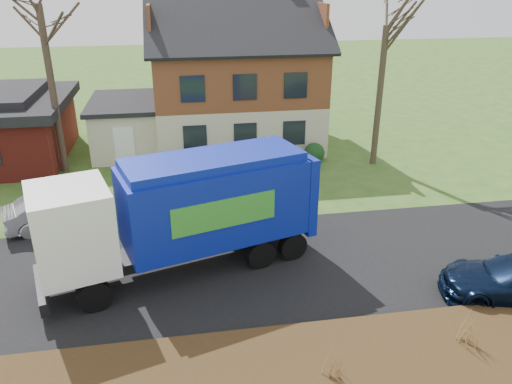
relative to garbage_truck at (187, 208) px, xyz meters
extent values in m
plane|color=#2D521B|center=(1.35, -0.32, -2.24)|extent=(120.00, 120.00, 0.00)
cube|color=black|center=(1.35, -0.32, -2.23)|extent=(80.00, 7.00, 0.02)
cube|color=black|center=(1.35, -5.62, -2.09)|extent=(80.00, 3.50, 0.30)
cube|color=beige|center=(3.35, 13.68, -0.89)|extent=(9.00, 7.50, 2.70)
cube|color=#582819|center=(3.35, 13.68, 1.86)|extent=(9.00, 7.50, 2.80)
cube|color=beige|center=(-2.85, 13.18, -0.94)|extent=(3.50, 5.50, 2.60)
cube|color=black|center=(-2.85, 13.18, 0.48)|extent=(3.90, 5.90, 0.24)
cylinder|color=black|center=(-2.89, -1.91, -1.74)|extent=(1.05, 0.61, 1.00)
cylinder|color=black|center=(-3.46, 0.02, -1.74)|extent=(1.05, 0.61, 1.00)
cylinder|color=black|center=(2.35, -0.35, -1.74)|extent=(1.05, 0.61, 1.00)
cylinder|color=black|center=(1.78, 1.58, -1.74)|extent=(1.05, 0.61, 1.00)
cylinder|color=black|center=(3.55, 0.00, -1.74)|extent=(1.05, 0.61, 1.00)
cylinder|color=black|center=(2.98, 1.93, -1.74)|extent=(1.05, 0.61, 1.00)
cube|color=black|center=(0.04, 0.01, -1.42)|extent=(8.23, 3.45, 0.34)
cube|color=white|center=(-3.40, -1.01, 0.06)|extent=(2.80, 2.93, 2.59)
cube|color=black|center=(-4.41, -1.31, 0.21)|extent=(0.67, 2.04, 0.86)
cube|color=black|center=(-4.51, -1.34, -1.71)|extent=(0.91, 2.37, 0.43)
cube|color=#0C1D95|center=(0.92, 0.27, 0.06)|extent=(6.47, 4.01, 2.59)
cube|color=#0C1D95|center=(0.92, 0.27, 1.50)|extent=(6.12, 3.66, 0.29)
cube|color=#0C1D95|center=(3.91, 1.16, -0.03)|extent=(1.02, 2.44, 2.78)
cube|color=#358E2E|center=(1.13, -0.94, 0.16)|extent=(3.32, 1.02, 0.96)
cube|color=#358E2E|center=(0.43, 1.40, 0.16)|extent=(3.32, 1.02, 0.96)
imported|color=#ADAFB5|center=(-4.97, 4.04, -1.57)|extent=(4.31, 2.70, 1.34)
cylinder|color=#423227|center=(-5.85, 10.17, 1.76)|extent=(0.33, 0.33, 7.99)
cylinder|color=#423827|center=(9.99, 8.69, 1.25)|extent=(0.32, 0.32, 6.97)
cylinder|color=#453B29|center=(3.84, 20.50, 1.95)|extent=(0.32, 0.32, 8.39)
cone|color=#9E7145|center=(3.15, -5.99, -1.48)|extent=(0.04, 0.04, 0.91)
cone|color=#9E7145|center=(3.00, -5.99, -1.48)|extent=(0.04, 0.04, 0.91)
cone|color=#9E7145|center=(3.29, -5.99, -1.48)|extent=(0.04, 0.04, 0.91)
cone|color=#9E7145|center=(3.15, -5.87, -1.48)|extent=(0.04, 0.04, 0.91)
cone|color=#9E7145|center=(3.15, -6.10, -1.48)|extent=(0.04, 0.04, 0.91)
cone|color=#A17E47|center=(6.97, -5.38, -1.46)|extent=(0.04, 0.04, 0.95)
cone|color=#A17E47|center=(6.80, -5.38, -1.46)|extent=(0.04, 0.04, 0.95)
cone|color=#A17E47|center=(7.13, -5.38, -1.46)|extent=(0.04, 0.04, 0.95)
cone|color=#A17E47|center=(6.97, -5.25, -1.46)|extent=(0.04, 0.04, 0.95)
cone|color=#A17E47|center=(6.97, -5.52, -1.46)|extent=(0.04, 0.04, 0.95)
camera|label=1|loc=(-0.21, -14.74, 6.96)|focal=35.00mm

